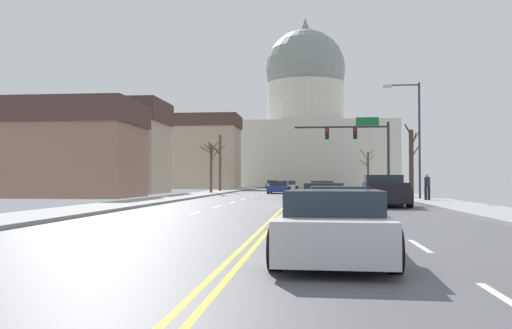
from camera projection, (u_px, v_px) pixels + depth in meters
ground at (289, 204)px, 30.46m from camera, size 20.00×180.00×0.20m
signal_gantry at (361, 140)px, 45.72m from camera, size 7.91×0.41×6.44m
street_lamp_right at (414, 129)px, 35.40m from camera, size 2.38×0.24×7.53m
capitol_building at (305, 125)px, 104.39m from camera, size 32.74×19.63×32.42m
sedan_near_00 at (322, 190)px, 41.34m from camera, size 2.12×4.25×1.27m
sedan_near_01 at (377, 192)px, 34.25m from camera, size 2.06×4.37×1.19m
pickup_truck_near_02 at (385, 192)px, 28.27m from camera, size 2.43×5.32×1.61m
sedan_near_03 at (323, 198)px, 22.68m from camera, size 2.05×4.24×1.23m
sedan_near_04 at (337, 207)px, 16.23m from camera, size 2.09×4.63×1.18m
sedan_near_05 at (334, 226)px, 9.48m from camera, size 2.10×4.66×1.20m
sedan_oncoming_00 at (279, 188)px, 53.63m from camera, size 2.21×4.29×1.21m
sedan_oncoming_01 at (289, 186)px, 66.23m from camera, size 2.17×4.32×1.20m
sedan_oncoming_02 at (289, 185)px, 74.38m from camera, size 2.15×4.27×1.22m
sedan_oncoming_03 at (272, 184)px, 87.84m from camera, size 2.00×4.64×1.23m
flank_building_00 at (77, 149)px, 42.01m from camera, size 9.47×7.52×7.38m
flank_building_01 at (111, 147)px, 54.38m from camera, size 10.79×7.46×9.14m
flank_building_02 at (197, 152)px, 80.55m from camera, size 12.69×7.39×10.81m
bare_tree_00 at (368, 169)px, 68.09m from camera, size 1.71×2.53×5.04m
bare_tree_01 at (220, 161)px, 59.63m from camera, size 1.42×2.39×6.09m
bare_tree_02 at (411, 161)px, 39.68m from camera, size 1.17×1.67×5.22m
bare_tree_03 at (211, 164)px, 51.70m from camera, size 1.90×1.53×4.74m
pedestrian_00 at (427, 185)px, 32.67m from camera, size 0.35×0.34×1.60m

